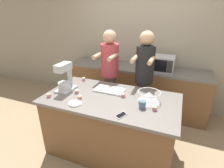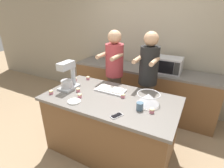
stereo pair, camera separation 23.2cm
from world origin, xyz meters
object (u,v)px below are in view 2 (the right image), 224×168
Objects in this scene: mixing_bowl at (148,98)px; cupcake_3 at (75,79)px; person_left at (114,76)px; cupcake_4 at (78,90)px; cell_phone at (117,116)px; stand_mixer at (68,77)px; cupcake_0 at (80,95)px; cupcake_1 at (88,78)px; cupcake_2 at (51,92)px; person_right at (147,82)px; small_plate at (74,101)px; drinking_glass at (140,106)px; baking_tray at (111,90)px; cupcake_6 at (152,110)px; microwave_oven at (169,65)px; cupcake_5 at (123,95)px.

mixing_bowl is 4.83× the size of cupcake_3.
person_left is 0.78m from cupcake_4.
cupcake_3 reaches higher than cell_phone.
stand_mixer is at bearing 161.27° from cell_phone.
cupcake_3 is at bearing 134.68° from cupcake_0.
cupcake_1 is 1.00× the size of cupcake_2.
person_right is 0.63m from mixing_bowl.
cupcake_2 is (-0.43, 0.03, 0.02)m from small_plate.
cupcake_3 reaches higher than small_plate.
mixing_bowl is 0.21m from drinking_glass.
cupcake_1 is 0.70m from cupcake_2.
baking_tray is (0.20, -0.51, 0.00)m from person_left.
person_right reaches higher than person_left.
cupcake_6 reaches higher than small_plate.
cupcake_0 is (-0.86, -0.29, -0.04)m from mixing_bowl.
person_right is at bearing 18.04° from cupcake_1.
person_right reaches higher than mixing_bowl.
stand_mixer is at bearing -96.62° from cupcake_1.
cupcake_4 is at bearing -125.51° from microwave_oven.
baking_tray is at bearing -20.76° from cupcake_1.
person_right is at bearing 101.21° from drinking_glass.
person_right reaches higher than cupcake_0.
baking_tray is 0.65m from cell_phone.
cupcake_3 is (-0.01, 0.54, 0.00)m from cupcake_2.
stand_mixer reaches higher than drinking_glass.
small_plate is (-0.84, -1.64, -0.16)m from microwave_oven.
person_left is at bearing 64.11° from cupcake_2.
cupcake_1 is (0.05, 0.42, -0.15)m from stand_mixer.
cell_phone is 0.45m from cupcake_5.
cupcake_3 is at bearing 170.09° from cupcake_5.
person_left is 5.78× the size of mixing_bowl.
microwave_oven reaches higher than cupcake_3.
mixing_bowl is 1.77× the size of small_plate.
mixing_bowl is at bearing -6.69° from cupcake_3.
stand_mixer is 0.65m from baking_tray.
person_left is 27.94× the size of cupcake_0.
cupcake_1 is 1.00× the size of cupcake_3.
small_plate is at bearing -92.82° from person_left.
cupcake_5 is at bearing -53.85° from person_left.
small_plate is (-0.84, -0.42, -0.06)m from mixing_bowl.
cupcake_0 is (-0.01, 0.13, 0.02)m from small_plate.
stand_mixer is 1.78m from microwave_oven.
microwave_oven is (0.78, 0.62, 0.15)m from person_left.
person_right reaches higher than cell_phone.
person_right is 1.05m from cell_phone.
cell_phone is 2.66× the size of cupcake_1.
microwave_oven reaches higher than mixing_bowl.
cupcake_6 is at bearing 13.29° from small_plate.
baking_tray is 0.62m from drinking_glass.
drinking_glass is at bearing -78.79° from person_right.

